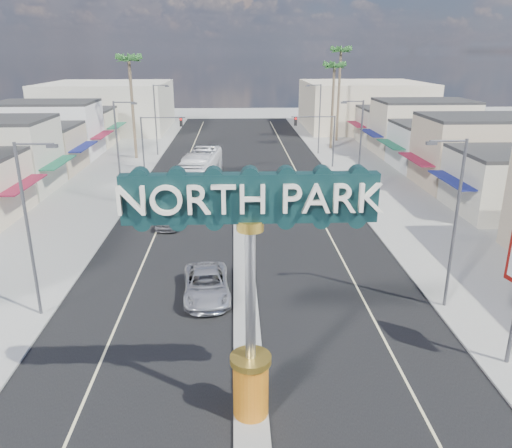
{
  "coord_description": "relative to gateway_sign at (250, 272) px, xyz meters",
  "views": [
    {
      "loc": [
        -0.46,
        -13.3,
        12.93
      ],
      "look_at": [
        0.66,
        12.9,
        3.84
      ],
      "focal_mm": 35.0,
      "sensor_mm": 36.0,
      "label": 1
    }
  ],
  "objects": [
    {
      "name": "sidewalk_right",
      "position": [
        14.0,
        28.02,
        -5.87
      ],
      "size": [
        8.0,
        120.0,
        0.12
      ],
      "primitive_type": "cube",
      "color": "gray",
      "rests_on": "ground"
    },
    {
      "name": "storefront_row_left",
      "position": [
        -24.0,
        41.02,
        -2.93
      ],
      "size": [
        12.0,
        42.0,
        6.0
      ],
      "primitive_type": "cube",
      "color": "beige",
      "rests_on": "ground"
    },
    {
      "name": "car_parked_left",
      "position": [
        -5.5,
        21.9,
        -5.2
      ],
      "size": [
        2.28,
        4.48,
        1.46
      ],
      "primitive_type": "imported",
      "rotation": [
        0.0,
        0.0,
        -0.13
      ],
      "color": "slate",
      "rests_on": "ground"
    },
    {
      "name": "storefront_row_right",
      "position": [
        24.0,
        41.02,
        -2.93
      ],
      "size": [
        12.0,
        42.0,
        6.0
      ],
      "primitive_type": "cube",
      "color": "#B7B29E",
      "rests_on": "ground"
    },
    {
      "name": "car_parked_right",
      "position": [
        7.21,
        25.43,
        -5.16
      ],
      "size": [
        2.19,
        4.82,
        1.53
      ],
      "primitive_type": "imported",
      "rotation": [
        0.0,
        0.0,
        0.13
      ],
      "color": "white",
      "rests_on": "ground"
    },
    {
      "name": "backdrop_far_left",
      "position": [
        -22.0,
        73.02,
        -1.93
      ],
      "size": [
        20.0,
        20.0,
        8.0
      ],
      "primitive_type": "cube",
      "color": "#B7B29E",
      "rests_on": "ground"
    },
    {
      "name": "streetlight_r_near",
      "position": [
        10.43,
        8.02,
        -0.86
      ],
      "size": [
        2.03,
        0.22,
        9.0
      ],
      "color": "#47474C",
      "rests_on": "ground"
    },
    {
      "name": "streetlight_r_far",
      "position": [
        10.43,
        50.02,
        -0.86
      ],
      "size": [
        2.03,
        0.22,
        9.0
      ],
      "color": "#47474C",
      "rests_on": "ground"
    },
    {
      "name": "ground",
      "position": [
        0.0,
        28.02,
        -5.93
      ],
      "size": [
        160.0,
        160.0,
        0.0
      ],
      "primitive_type": "plane",
      "color": "gray",
      "rests_on": "ground"
    },
    {
      "name": "median_island",
      "position": [
        0.0,
        12.02,
        -5.85
      ],
      "size": [
        1.3,
        30.0,
        0.16
      ],
      "primitive_type": "cube",
      "color": "gray",
      "rests_on": "ground"
    },
    {
      "name": "suv_left",
      "position": [
        -2.15,
        9.76,
        -5.18
      ],
      "size": [
        2.88,
        5.54,
        1.49
      ],
      "primitive_type": "imported",
      "rotation": [
        0.0,
        0.0,
        0.08
      ],
      "color": "#B9BABF",
      "rests_on": "ground"
    },
    {
      "name": "gateway_sign",
      "position": [
        0.0,
        0.0,
        0.0
      ],
      "size": [
        8.2,
        1.5,
        9.15
      ],
      "color": "#DC5D10",
      "rests_on": "median_island"
    },
    {
      "name": "road",
      "position": [
        0.0,
        28.02,
        -5.92
      ],
      "size": [
        20.0,
        120.0,
        0.01
      ],
      "primitive_type": "cube",
      "color": "black",
      "rests_on": "ground"
    },
    {
      "name": "streetlight_r_mid",
      "position": [
        10.43,
        28.02,
        -0.86
      ],
      "size": [
        2.03,
        0.22,
        9.0
      ],
      "color": "#47474C",
      "rests_on": "ground"
    },
    {
      "name": "streetlight_l_near",
      "position": [
        -10.43,
        8.02,
        -0.86
      ],
      "size": [
        2.03,
        0.22,
        9.0
      ],
      "color": "#47474C",
      "rests_on": "ground"
    },
    {
      "name": "streetlight_l_mid",
      "position": [
        -10.43,
        28.02,
        -0.86
      ],
      "size": [
        2.03,
        0.22,
        9.0
      ],
      "color": "#47474C",
      "rests_on": "ground"
    },
    {
      "name": "traffic_signal_left",
      "position": [
        -9.18,
        42.02,
        -1.65
      ],
      "size": [
        5.09,
        0.45,
        6.0
      ],
      "color": "#47474C",
      "rests_on": "ground"
    },
    {
      "name": "city_bus",
      "position": [
        -3.98,
        33.41,
        -4.21
      ],
      "size": [
        4.19,
        12.6,
        3.44
      ],
      "primitive_type": "imported",
      "rotation": [
        0.0,
        0.0,
        -0.11
      ],
      "color": "white",
      "rests_on": "ground"
    },
    {
      "name": "palm_right_mid",
      "position": [
        13.0,
        54.02,
        4.67
      ],
      "size": [
        2.6,
        2.6,
        12.1
      ],
      "color": "brown",
      "rests_on": "ground"
    },
    {
      "name": "traffic_signal_right",
      "position": [
        9.18,
        42.02,
        -1.65
      ],
      "size": [
        5.09,
        0.45,
        6.0
      ],
      "color": "#47474C",
      "rests_on": "ground"
    },
    {
      "name": "palm_right_far",
      "position": [
        15.0,
        60.02,
        6.46
      ],
      "size": [
        2.6,
        2.6,
        14.1
      ],
      "color": "brown",
      "rests_on": "ground"
    },
    {
      "name": "backdrop_far_right",
      "position": [
        22.0,
        73.02,
        -1.93
      ],
      "size": [
        20.0,
        20.0,
        8.0
      ],
      "primitive_type": "cube",
      "color": "beige",
      "rests_on": "ground"
    },
    {
      "name": "palm_left_far",
      "position": [
        -13.0,
        48.02,
        5.57
      ],
      "size": [
        2.6,
        2.6,
        13.1
      ],
      "color": "brown",
      "rests_on": "ground"
    },
    {
      "name": "sidewalk_left",
      "position": [
        -14.0,
        28.02,
        -5.87
      ],
      "size": [
        8.0,
        120.0,
        0.12
      ],
      "primitive_type": "cube",
      "color": "gray",
      "rests_on": "ground"
    },
    {
      "name": "streetlight_l_far",
      "position": [
        -10.43,
        50.02,
        -0.86
      ],
      "size": [
        2.03,
        0.22,
        9.0
      ],
      "color": "#47474C",
      "rests_on": "ground"
    }
  ]
}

